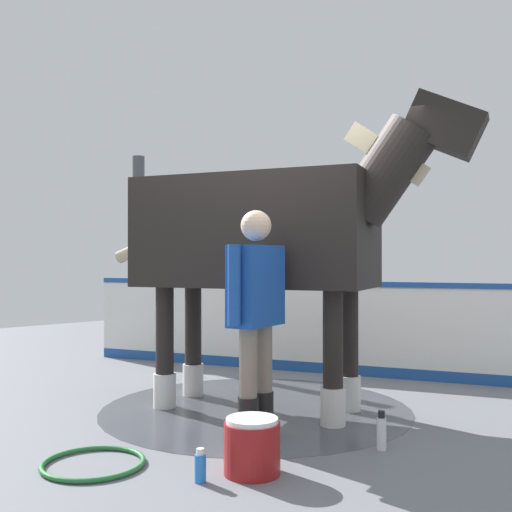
{
  "coord_description": "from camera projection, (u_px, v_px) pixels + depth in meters",
  "views": [
    {
      "loc": [
        3.77,
        -3.71,
        1.32
      ],
      "look_at": [
        0.2,
        -0.36,
        1.34
      ],
      "focal_mm": 42.84,
      "sensor_mm": 36.0,
      "label": 1
    }
  ],
  "objects": [
    {
      "name": "horse",
      "position": [
        268.0,
        235.0,
        5.32
      ],
      "size": [
        3.17,
        1.76,
        2.64
      ],
      "rotation": [
        0.0,
        0.0,
        0.42
      ],
      "color": "black",
      "rests_on": "ground"
    },
    {
      "name": "wet_patch",
      "position": [
        256.0,
        409.0,
        5.36
      ],
      "size": [
        2.71,
        2.71,
        0.0
      ],
      "primitive_type": "cylinder",
      "color": "#42444C",
      "rests_on": "ground"
    },
    {
      "name": "handler",
      "position": [
        256.0,
        307.0,
        4.44
      ],
      "size": [
        0.34,
        0.65,
        1.67
      ],
      "rotation": [
        0.0,
        0.0,
        3.42
      ],
      "color": "black",
      "rests_on": "ground"
    },
    {
      "name": "roof_post_far",
      "position": [
        138.0,
        257.0,
        8.12
      ],
      "size": [
        0.16,
        0.16,
        2.69
      ],
      "primitive_type": "cylinder",
      "color": "#4C4C51",
      "rests_on": "ground"
    },
    {
      "name": "hose_coil",
      "position": [
        93.0,
        463.0,
        3.88
      ],
      "size": [
        0.66,
        0.66,
        0.03
      ],
      "primitive_type": "torus",
      "color": "#267233",
      "rests_on": "ground"
    },
    {
      "name": "bottle_shampoo",
      "position": [
        381.0,
        432.0,
        4.21
      ],
      "size": [
        0.07,
        0.07,
        0.27
      ],
      "color": "white",
      "rests_on": "ground"
    },
    {
      "name": "wash_bucket",
      "position": [
        252.0,
        446.0,
        3.73
      ],
      "size": [
        0.35,
        0.35,
        0.34
      ],
      "color": "maroon",
      "rests_on": "ground"
    },
    {
      "name": "barrier_wall",
      "position": [
        318.0,
        330.0,
        7.08
      ],
      "size": [
        5.47,
        2.52,
        1.06
      ],
      "color": "white",
      "rests_on": "ground"
    },
    {
      "name": "ground_plane",
      "position": [
        271.0,
        412.0,
        5.28
      ],
      "size": [
        16.0,
        16.0,
        0.02
      ],
      "primitive_type": "cube",
      "color": "slate"
    },
    {
      "name": "bottle_spray",
      "position": [
        200.0,
        467.0,
        3.6
      ],
      "size": [
        0.07,
        0.07,
        0.2
      ],
      "color": "blue",
      "rests_on": "ground"
    }
  ]
}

